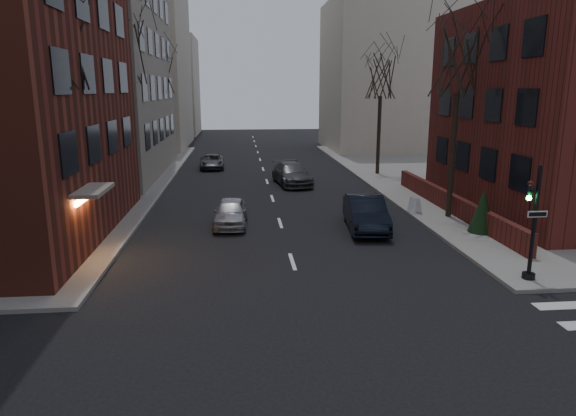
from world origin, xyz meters
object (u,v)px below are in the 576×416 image
at_px(streetlamp_near, 125,133).
at_px(tree_left_c, 159,72).
at_px(traffic_signal, 532,230).
at_px(tree_right_b, 381,76).
at_px(tree_left_a, 56,39).
at_px(tree_right_a, 459,59).
at_px(parked_sedan, 366,213).
at_px(car_lane_silver, 230,212).
at_px(car_lane_far, 212,162).
at_px(sandwich_board, 415,205).
at_px(tree_left_b, 124,50).
at_px(streetlamp_far, 171,115).
at_px(car_lane_gray, 292,174).
at_px(evergreen_shrub, 483,211).

bearing_deg(streetlamp_near, tree_left_c, 91.91).
distance_m(traffic_signal, tree_right_b, 23.71).
bearing_deg(traffic_signal, tree_left_a, 163.35).
height_order(tree_right_a, parked_sedan, tree_right_a).
distance_m(car_lane_silver, car_lane_far, 19.11).
xyz_separation_m(tree_left_a, sandwich_board, (16.10, 4.88, -7.91)).
xyz_separation_m(tree_left_b, streetlamp_near, (0.60, -4.00, -4.68)).
bearing_deg(streetlamp_far, streetlamp_near, -90.00).
bearing_deg(sandwich_board, traffic_signal, -108.41).
xyz_separation_m(tree_left_a, tree_left_b, (0.00, 12.00, 0.44)).
distance_m(streetlamp_far, car_lane_gray, 17.00).
distance_m(tree_left_b, streetlamp_near, 6.18).
xyz_separation_m(parked_sedan, car_lane_silver, (-6.48, 1.32, -0.14)).
bearing_deg(sandwich_board, evergreen_shrub, -87.57).
height_order(traffic_signal, sandwich_board, traffic_signal).
distance_m(tree_right_a, car_lane_gray, 14.70).
height_order(traffic_signal, tree_left_b, tree_left_b).
bearing_deg(tree_right_a, streetlamp_near, 166.76).
relative_size(tree_left_a, evergreen_shrub, 5.08).
relative_size(tree_right_b, car_lane_far, 2.14).
xyz_separation_m(streetlamp_far, car_lane_gray, (9.89, -13.38, -3.47)).
height_order(tree_left_a, car_lane_silver, tree_left_a).
distance_m(streetlamp_near, car_lane_gray, 12.40).
height_order(tree_right_b, streetlamp_near, tree_right_b).
relative_size(streetlamp_far, car_lane_far, 1.47).
distance_m(tree_right_a, car_lane_silver, 13.47).
distance_m(streetlamp_far, car_lane_silver, 25.19).
relative_size(tree_right_a, streetlamp_far, 1.55).
bearing_deg(car_lane_silver, car_lane_gray, 71.58).
bearing_deg(parked_sedan, streetlamp_near, 160.58).
xyz_separation_m(tree_right_b, sandwich_board, (-1.50, -13.12, -7.02)).
height_order(tree_left_b, evergreen_shrub, tree_left_b).
bearing_deg(tree_left_a, evergreen_shrub, 2.93).
bearing_deg(tree_left_b, car_lane_far, 67.36).
height_order(tree_left_a, tree_left_c, tree_left_a).
height_order(parked_sedan, evergreen_shrub, evergreen_shrub).
distance_m(tree_left_a, streetlamp_far, 28.32).
relative_size(traffic_signal, tree_right_a, 0.41).
bearing_deg(tree_left_b, streetlamp_near, -81.47).
bearing_deg(streetlamp_near, car_lane_gray, 33.80).
relative_size(streetlamp_far, car_lane_gray, 1.19).
bearing_deg(traffic_signal, evergreen_shrub, 78.81).
relative_size(tree_left_b, streetlamp_far, 1.72).
relative_size(tree_left_a, tree_left_c, 1.06).
bearing_deg(car_lane_far, tree_left_b, -114.86).
bearing_deg(evergreen_shrub, car_lane_silver, 166.35).
relative_size(streetlamp_far, parked_sedan, 1.28).
relative_size(tree_left_c, car_lane_silver, 2.46).
distance_m(tree_left_b, tree_left_c, 14.03).
distance_m(tree_left_a, sandwich_board, 18.59).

